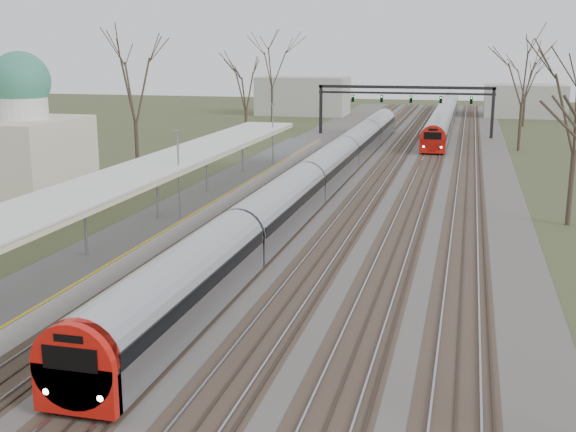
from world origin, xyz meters
name	(u,v)px	position (x,y,z in m)	size (l,w,h in m)	color
track_bed	(370,178)	(0.26, 55.00, 0.06)	(24.00, 160.00, 0.22)	#474442
platform	(182,213)	(-9.05, 37.50, 0.50)	(3.50, 69.00, 1.00)	#9E9B93
canopy	(148,170)	(-9.05, 32.99, 3.93)	(4.10, 50.00, 3.11)	slate
dome_building	(3,153)	(-21.71, 38.00, 3.72)	(10.00, 8.00, 10.30)	beige
signal_gantry	(405,96)	(0.29, 84.99, 4.91)	(21.00, 0.59, 6.08)	black
tree_west_far	(134,81)	(-17.00, 48.00, 8.02)	(5.50, 5.50, 11.33)	#2D231C
train_near	(327,168)	(-2.50, 50.88, 1.48)	(2.62, 75.21, 3.05)	#9C9FA6
train_far	(444,115)	(4.50, 98.99, 1.48)	(2.62, 60.21, 3.05)	#9C9FA6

